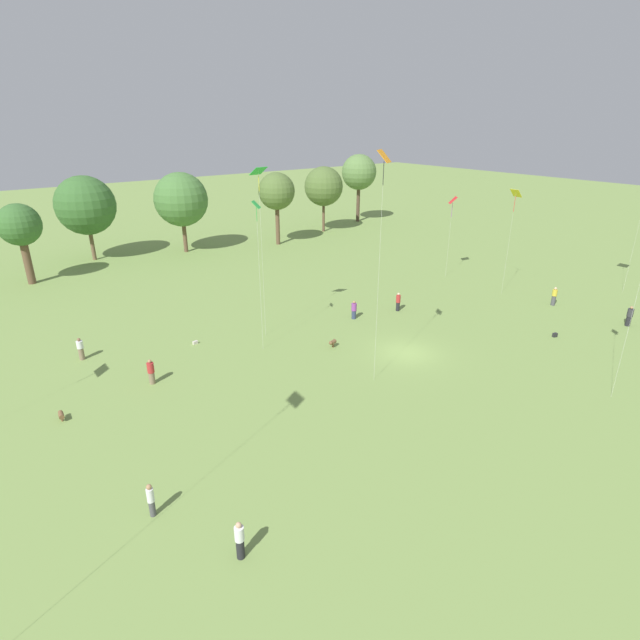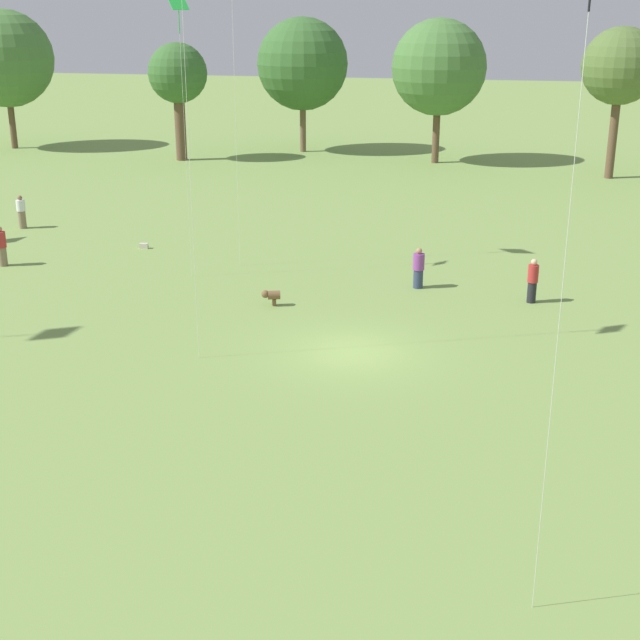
# 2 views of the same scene
# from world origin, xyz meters

# --- Properties ---
(ground_plane) EXTENTS (240.00, 240.00, 0.00)m
(ground_plane) POSITION_xyz_m (0.00, 0.00, 0.00)
(ground_plane) COLOR #7A994C
(tree_0) EXTENTS (7.49, 7.49, 10.73)m
(tree_0) POSITION_xyz_m (-34.81, 38.70, 6.97)
(tree_0) COLOR brown
(tree_0) RESTS_ON ground_plane
(tree_1) EXTENTS (4.29, 4.29, 8.43)m
(tree_1) POSITION_xyz_m (-19.48, 35.97, 6.14)
(tree_1) COLOR brown
(tree_1) RESTS_ON ground_plane
(tree_2) EXTENTS (6.97, 6.97, 10.15)m
(tree_2) POSITION_xyz_m (-11.59, 41.91, 6.66)
(tree_2) COLOR brown
(tree_2) RESTS_ON ground_plane
(tree_3) EXTENTS (6.74, 6.74, 10.13)m
(tree_3) POSITION_xyz_m (-0.91, 38.78, 6.74)
(tree_3) COLOR brown
(tree_3) RESTS_ON ground_plane
(tree_4) EXTENTS (4.92, 4.92, 9.68)m
(tree_4) POSITION_xyz_m (11.01, 34.99, 7.16)
(tree_4) COLOR brown
(tree_4) RESTS_ON ground_plane
(person_0) EXTENTS (0.56, 0.56, 1.73)m
(person_0) POSITION_xyz_m (5.81, 6.68, 0.86)
(person_0) COLOR #232328
(person_0) RESTS_ON ground_plane
(person_1) EXTENTS (0.58, 0.58, 1.66)m
(person_1) POSITION_xyz_m (1.32, 7.64, 0.81)
(person_1) COLOR #333D5B
(person_1) RESTS_ON ground_plane
(person_3) EXTENTS (0.63, 0.63, 1.77)m
(person_3) POSITION_xyz_m (-16.91, 7.03, 0.87)
(person_3) COLOR #847056
(person_3) RESTS_ON ground_plane
(person_5) EXTENTS (0.64, 0.64, 1.70)m
(person_5) POSITION_xyz_m (-19.75, 13.64, 0.83)
(person_5) COLOR #847056
(person_5) RESTS_ON ground_plane
(kite_0) EXTENTS (0.84, 0.85, 11.17)m
(kite_0) POSITION_xyz_m (-8.22, 7.22, 10.26)
(kite_0) COLOR green
(kite_0) RESTS_ON ground_plane
(dog_0) EXTENTS (0.74, 0.49, 0.63)m
(dog_0) POSITION_xyz_m (-3.88, 4.13, 0.42)
(dog_0) COLOR brown
(dog_0) RESTS_ON ground_plane
(picnic_bag_0) EXTENTS (0.42, 0.25, 0.25)m
(picnic_bag_0) POSITION_xyz_m (-12.03, 11.13, 0.12)
(picnic_bag_0) COLOR beige
(picnic_bag_0) RESTS_ON ground_plane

